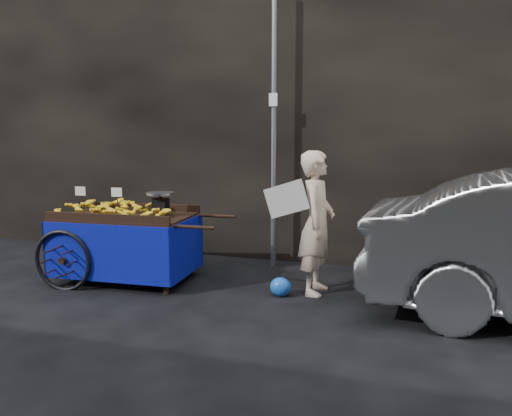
% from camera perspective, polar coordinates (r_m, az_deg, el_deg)
% --- Properties ---
extents(ground, '(80.00, 80.00, 0.00)m').
position_cam_1_polar(ground, '(6.34, -3.97, -9.22)').
color(ground, black).
rests_on(ground, ground).
extents(building_wall, '(13.50, 2.00, 5.00)m').
position_cam_1_polar(building_wall, '(8.43, 5.22, 12.34)').
color(building_wall, black).
rests_on(building_wall, ground).
extents(street_pole, '(0.12, 0.10, 4.00)m').
position_cam_1_polar(street_pole, '(7.17, 2.07, 9.12)').
color(street_pole, slate).
rests_on(street_pole, ground).
extents(banana_cart, '(2.40, 1.27, 1.27)m').
position_cam_1_polar(banana_cart, '(6.77, -15.03, -1.52)').
color(banana_cart, black).
rests_on(banana_cart, ground).
extents(vendor, '(0.83, 0.63, 1.73)m').
position_cam_1_polar(vendor, '(6.03, 6.95, -1.68)').
color(vendor, beige).
rests_on(vendor, ground).
extents(plastic_bag, '(0.26, 0.20, 0.23)m').
position_cam_1_polar(plastic_bag, '(6.03, 2.82, -8.99)').
color(plastic_bag, blue).
rests_on(plastic_bag, ground).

